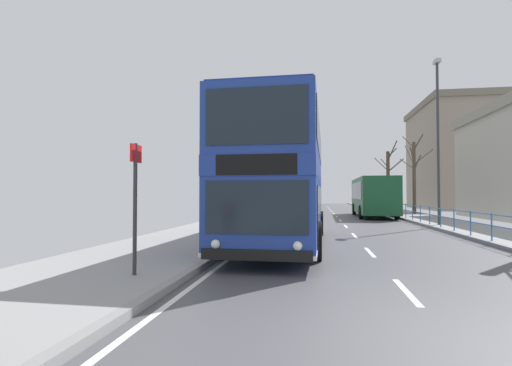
% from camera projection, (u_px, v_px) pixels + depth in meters
% --- Properties ---
extents(ground, '(15.80, 140.00, 0.20)m').
position_uv_depth(ground, '(393.00, 341.00, 4.55)').
color(ground, '#4A4A50').
extents(double_decker_bus_main, '(2.94, 10.72, 4.38)m').
position_uv_depth(double_decker_bus_main, '(282.00, 179.00, 13.56)').
color(double_decker_bus_main, navy).
rests_on(double_decker_bus_main, ground).
extents(background_bus_far_lane, '(2.84, 9.84, 3.00)m').
position_uv_depth(background_bus_far_lane, '(373.00, 196.00, 30.31)').
color(background_bus_far_lane, '#19512D').
rests_on(background_bus_far_lane, ground).
extents(pedestrian_railing_far_kerb, '(0.05, 33.64, 0.96)m').
position_uv_depth(pedestrian_railing_far_kerb, '(454.00, 216.00, 17.20)').
color(pedestrian_railing_far_kerb, '#386BA8').
rests_on(pedestrian_railing_far_kerb, ground).
extents(bus_stop_sign_near, '(0.08, 0.44, 2.65)m').
position_uv_depth(bus_stop_sign_near, '(135.00, 194.00, 7.83)').
color(bus_stop_sign_near, '#2D2D33').
rests_on(bus_stop_sign_near, ground).
extents(street_lamp_far_side, '(0.28, 0.60, 8.85)m').
position_uv_depth(street_lamp_far_side, '(438.00, 130.00, 20.70)').
color(street_lamp_far_side, '#38383D').
rests_on(street_lamp_far_side, ground).
extents(bare_tree_far_00, '(2.93, 3.30, 7.04)m').
position_uv_depth(bare_tree_far_00, '(388.00, 178.00, 39.65)').
color(bare_tree_far_00, '#4C3D2D').
rests_on(bare_tree_far_00, ground).
extents(bare_tree_far_02, '(2.22, 3.04, 6.69)m').
position_uv_depth(bare_tree_far_02, '(414.00, 174.00, 32.66)').
color(bare_tree_far_02, brown).
rests_on(bare_tree_far_02, ground).
extents(background_building_01, '(10.87, 14.33, 12.46)m').
position_uv_depth(background_building_01, '(466.00, 156.00, 45.64)').
color(background_building_01, gray).
rests_on(background_building_01, ground).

